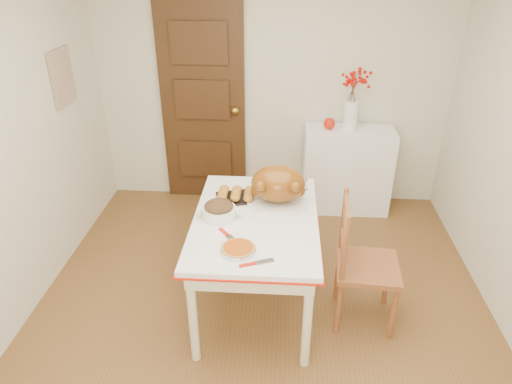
# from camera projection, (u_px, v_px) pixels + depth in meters

# --- Properties ---
(floor) EXTENTS (3.50, 4.00, 0.00)m
(floor) POSITION_uv_depth(u_px,v_px,m) (260.00, 325.00, 3.39)
(floor) COLOR brown
(floor) RESTS_ON ground
(wall_back) EXTENTS (3.50, 0.00, 2.50)m
(wall_back) POSITION_uv_depth(u_px,v_px,m) (272.00, 84.00, 4.55)
(wall_back) COLOR beige
(wall_back) RESTS_ON ground
(door_back) EXTENTS (0.85, 0.06, 2.06)m
(door_back) POSITION_uv_depth(u_px,v_px,m) (203.00, 105.00, 4.67)
(door_back) COLOR #321E11
(door_back) RESTS_ON ground
(photo_board) EXTENTS (0.03, 0.35, 0.45)m
(photo_board) POSITION_uv_depth(u_px,v_px,m) (62.00, 77.00, 3.83)
(photo_board) COLOR tan
(photo_board) RESTS_ON ground
(sideboard) EXTENTS (0.88, 0.39, 0.88)m
(sideboard) POSITION_uv_depth(u_px,v_px,m) (346.00, 170.00, 4.70)
(sideboard) COLOR white
(sideboard) RESTS_ON floor
(kitchen_table) EXTENTS (0.89, 1.30, 0.78)m
(kitchen_table) POSITION_uv_depth(u_px,v_px,m) (256.00, 262.00, 3.42)
(kitchen_table) COLOR white
(kitchen_table) RESTS_ON floor
(chair_oak) EXTENTS (0.47, 0.47, 0.99)m
(chair_oak) POSITION_uv_depth(u_px,v_px,m) (368.00, 264.00, 3.24)
(chair_oak) COLOR brown
(chair_oak) RESTS_ON floor
(berry_vase) EXTENTS (0.31, 0.31, 0.60)m
(berry_vase) POSITION_uv_depth(u_px,v_px,m) (352.00, 100.00, 4.35)
(berry_vase) COLOR white
(berry_vase) RESTS_ON sideboard
(apple) EXTENTS (0.11, 0.11, 0.11)m
(apple) POSITION_uv_depth(u_px,v_px,m) (329.00, 124.00, 4.47)
(apple) COLOR red
(apple) RESTS_ON sideboard
(turkey_platter) EXTENTS (0.47, 0.38, 0.29)m
(turkey_platter) POSITION_uv_depth(u_px,v_px,m) (278.00, 186.00, 3.35)
(turkey_platter) COLOR #7A4208
(turkey_platter) RESTS_ON kitchen_table
(pumpkin_pie) EXTENTS (0.23, 0.23, 0.05)m
(pumpkin_pie) POSITION_uv_depth(u_px,v_px,m) (238.00, 248.00, 2.87)
(pumpkin_pie) COLOR #AC480B
(pumpkin_pie) RESTS_ON kitchen_table
(stuffing_dish) EXTENTS (0.37, 0.33, 0.12)m
(stuffing_dish) POSITION_uv_depth(u_px,v_px,m) (219.00, 210.00, 3.22)
(stuffing_dish) COLOR brown
(stuffing_dish) RESTS_ON kitchen_table
(rolls_tray) EXTENTS (0.33, 0.29, 0.08)m
(rolls_tray) POSITION_uv_depth(u_px,v_px,m) (236.00, 194.00, 3.46)
(rolls_tray) COLOR #AD7A24
(rolls_tray) RESTS_ON kitchen_table
(pie_server) EXTENTS (0.22, 0.14, 0.01)m
(pie_server) POSITION_uv_depth(u_px,v_px,m) (257.00, 263.00, 2.77)
(pie_server) COLOR silver
(pie_server) RESTS_ON kitchen_table
(carving_knife) EXTENTS (0.22, 0.25, 0.01)m
(carving_knife) POSITION_uv_depth(u_px,v_px,m) (231.00, 238.00, 3.01)
(carving_knife) COLOR silver
(carving_knife) RESTS_ON kitchen_table
(drinking_glass) EXTENTS (0.09, 0.09, 0.12)m
(drinking_glass) POSITION_uv_depth(u_px,v_px,m) (264.00, 179.00, 3.63)
(drinking_glass) COLOR white
(drinking_glass) RESTS_ON kitchen_table
(shaker_pair) EXTENTS (0.10, 0.05, 0.10)m
(shaker_pair) POSITION_uv_depth(u_px,v_px,m) (301.00, 184.00, 3.59)
(shaker_pair) COLOR white
(shaker_pair) RESTS_ON kitchen_table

